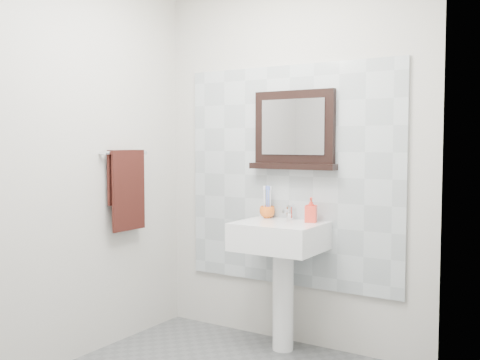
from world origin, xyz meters
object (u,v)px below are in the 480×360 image
Objects in this scene: pedestal_sink at (280,250)px; hand_towel at (127,184)px; soap_dispenser at (311,210)px; framed_mirror at (294,132)px; toothbrush_cup at (267,212)px.

pedestal_sink is 1.75× the size of hand_towel.
hand_towel is (-1.15, -0.50, 0.16)m from soap_dispenser.
framed_mirror is 1.13× the size of hand_towel.
hand_towel is (-0.99, -0.57, -0.35)m from framed_mirror.
soap_dispenser is at bearing 33.79° from pedestal_sink.
framed_mirror is at bearing 139.51° from soap_dispenser.
soap_dispenser is 0.30× the size of hand_towel.
framed_mirror is (0.18, 0.04, 0.55)m from toothbrush_cup.
soap_dispenser reaches higher than toothbrush_cup.
toothbrush_cup is 0.58m from framed_mirror.
framed_mirror is (-0.16, 0.07, 0.51)m from soap_dispenser.
soap_dispenser is 0.26× the size of framed_mirror.
toothbrush_cup is at bearing -166.51° from framed_mirror.
pedestal_sink is 0.32m from toothbrush_cup.
pedestal_sink is at bearing -91.32° from framed_mirror.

